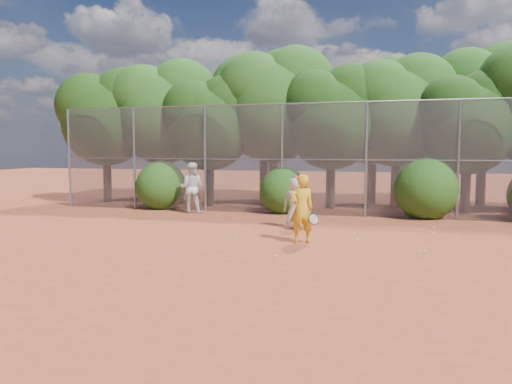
% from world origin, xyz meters
% --- Properties ---
extents(ground, '(80.00, 80.00, 0.00)m').
position_xyz_m(ground, '(0.00, 0.00, 0.00)').
color(ground, '#A14124').
rests_on(ground, ground).
extents(fence_back, '(20.05, 0.09, 4.03)m').
position_xyz_m(fence_back, '(-0.12, 6.00, 2.05)').
color(fence_back, gray).
rests_on(fence_back, ground).
extents(tree_0, '(4.38, 3.81, 6.00)m').
position_xyz_m(tree_0, '(-9.44, 8.04, 3.93)').
color(tree_0, black).
rests_on(tree_0, ground).
extents(tree_1, '(4.64, 4.03, 6.35)m').
position_xyz_m(tree_1, '(-6.94, 8.54, 4.16)').
color(tree_1, black).
rests_on(tree_1, ground).
extents(tree_2, '(3.99, 3.47, 5.47)m').
position_xyz_m(tree_2, '(-4.45, 7.83, 3.58)').
color(tree_2, black).
rests_on(tree_2, ground).
extents(tree_3, '(4.89, 4.26, 6.70)m').
position_xyz_m(tree_3, '(-1.94, 8.84, 4.40)').
color(tree_3, black).
rests_on(tree_3, ground).
extents(tree_4, '(4.19, 3.64, 5.73)m').
position_xyz_m(tree_4, '(0.55, 8.24, 3.76)').
color(tree_4, black).
rests_on(tree_4, ground).
extents(tree_5, '(4.51, 3.92, 6.17)m').
position_xyz_m(tree_5, '(3.06, 9.04, 4.05)').
color(tree_5, black).
rests_on(tree_5, ground).
extents(tree_6, '(3.86, 3.36, 5.29)m').
position_xyz_m(tree_6, '(5.55, 8.03, 3.47)').
color(tree_6, black).
rests_on(tree_6, ground).
extents(tree_9, '(4.83, 4.20, 6.62)m').
position_xyz_m(tree_9, '(-7.94, 10.84, 4.34)').
color(tree_9, black).
rests_on(tree_9, ground).
extents(tree_10, '(5.15, 4.48, 7.06)m').
position_xyz_m(tree_10, '(-2.93, 11.05, 4.63)').
color(tree_10, black).
rests_on(tree_10, ground).
extents(tree_11, '(4.64, 4.03, 6.35)m').
position_xyz_m(tree_11, '(2.06, 10.64, 4.16)').
color(tree_11, black).
rests_on(tree_11, ground).
extents(tree_12, '(5.02, 4.37, 6.88)m').
position_xyz_m(tree_12, '(6.56, 11.24, 4.51)').
color(tree_12, black).
rests_on(tree_12, ground).
extents(bush_0, '(2.00, 2.00, 2.00)m').
position_xyz_m(bush_0, '(-6.00, 6.30, 1.00)').
color(bush_0, '#1D4711').
rests_on(bush_0, ground).
extents(bush_1, '(1.80, 1.80, 1.80)m').
position_xyz_m(bush_1, '(-1.00, 6.30, 0.90)').
color(bush_1, '#1D4711').
rests_on(bush_1, ground).
extents(bush_2, '(2.20, 2.20, 2.20)m').
position_xyz_m(bush_2, '(4.00, 6.30, 1.10)').
color(bush_2, '#1D4711').
rests_on(bush_2, ground).
extents(player_yellow, '(0.89, 0.68, 1.75)m').
position_xyz_m(player_yellow, '(0.73, 0.62, 0.87)').
color(player_yellow, gold).
rests_on(player_yellow, ground).
extents(player_teen, '(0.77, 0.51, 1.59)m').
position_xyz_m(player_teen, '(0.14, 2.80, 0.79)').
color(player_teen, silver).
rests_on(player_teen, ground).
extents(player_white, '(1.03, 0.91, 1.88)m').
position_xyz_m(player_white, '(-4.31, 5.40, 0.94)').
color(player_white, white).
rests_on(player_white, ground).
extents(ball_0, '(0.07, 0.07, 0.07)m').
position_xyz_m(ball_0, '(2.08, 1.26, 0.03)').
color(ball_0, yellow).
rests_on(ball_0, ground).
extents(ball_1, '(0.07, 0.07, 0.07)m').
position_xyz_m(ball_1, '(4.05, 2.75, 0.03)').
color(ball_1, yellow).
rests_on(ball_1, ground).
extents(ball_2, '(0.07, 0.07, 0.07)m').
position_xyz_m(ball_2, '(0.52, -1.28, 0.03)').
color(ball_2, yellow).
rests_on(ball_2, ground).
extents(ball_3, '(0.07, 0.07, 0.07)m').
position_xyz_m(ball_3, '(3.67, 0.13, 0.03)').
color(ball_3, yellow).
rests_on(ball_3, ground).
extents(ball_4, '(0.07, 0.07, 0.07)m').
position_xyz_m(ball_4, '(-1.19, 1.17, 0.03)').
color(ball_4, yellow).
rests_on(ball_4, ground).
extents(ball_5, '(0.07, 0.07, 0.07)m').
position_xyz_m(ball_5, '(4.14, 3.89, 0.03)').
color(ball_5, yellow).
rests_on(ball_5, ground).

